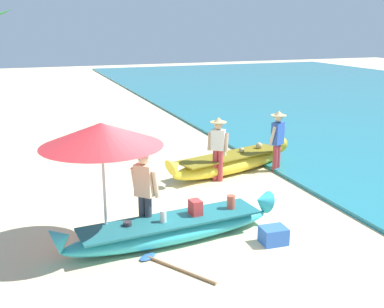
{
  "coord_description": "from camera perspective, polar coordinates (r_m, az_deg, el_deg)",
  "views": [
    {
      "loc": [
        -2.67,
        -8.23,
        4.08
      ],
      "look_at": [
        1.31,
        2.47,
        0.9
      ],
      "focal_mm": 43.78,
      "sensor_mm": 36.0,
      "label": 1
    }
  ],
  "objects": [
    {
      "name": "cooler_box",
      "position": [
        9.24,
        9.9,
        -9.74
      ],
      "size": [
        0.51,
        0.42,
        0.33
      ],
      "primitive_type": "cube",
      "rotation": [
        0.0,
        0.0,
        -0.05
      ],
      "color": "blue",
      "rests_on": "ground"
    },
    {
      "name": "person_vendor_assistant",
      "position": [
        13.41,
        10.38,
        2.08
      ],
      "size": [
        0.58,
        0.45,
        1.76
      ],
      "color": "#B2383D",
      "rests_on": "ground"
    },
    {
      "name": "boat_cyan_foreground",
      "position": [
        9.16,
        -2.43,
        -9.1
      ],
      "size": [
        4.59,
        1.17,
        0.77
      ],
      "color": "#33B2BC",
      "rests_on": "ground"
    },
    {
      "name": "person_tourist_customer",
      "position": [
        9.08,
        -5.78,
        -4.46
      ],
      "size": [
        0.53,
        0.54,
        1.74
      ],
      "color": "#333842",
      "rests_on": "ground"
    },
    {
      "name": "ground_plane",
      "position": [
        9.57,
        -2.23,
        -9.69
      ],
      "size": [
        80.0,
        80.0,
        0.0
      ],
      "primitive_type": "plane",
      "color": "beige"
    },
    {
      "name": "boat_yellow_midground",
      "position": [
        13.25,
        4.73,
        -1.08
      ],
      "size": [
        4.22,
        1.84,
        0.83
      ],
      "color": "yellow",
      "rests_on": "ground"
    },
    {
      "name": "paddle",
      "position": [
        8.39,
        -2.97,
        -13.32
      ],
      "size": [
        1.03,
        1.46,
        0.05
      ],
      "color": "#8E6B47",
      "rests_on": "ground"
    },
    {
      "name": "person_vendor_hatted",
      "position": [
        12.36,
        3.2,
        1.16
      ],
      "size": [
        0.55,
        0.48,
        1.74
      ],
      "color": "#B2383D",
      "rests_on": "ground"
    },
    {
      "name": "patio_umbrella_large",
      "position": [
        8.46,
        -10.99,
        2.29
      ],
      "size": [
        2.22,
        2.22,
        2.4
      ],
      "color": "#B7B7BC",
      "rests_on": "ground"
    }
  ]
}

